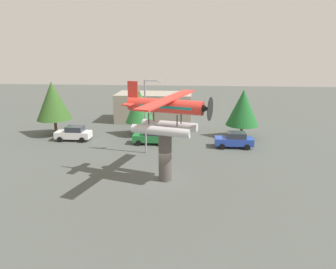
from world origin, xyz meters
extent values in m
plane|color=#4C514C|center=(0.00, 0.00, 0.00)|extent=(140.00, 140.00, 0.00)
cylinder|color=#4C4742|center=(0.00, 0.00, 2.09)|extent=(1.10, 1.10, 4.18)
cylinder|color=silver|center=(-0.28, -0.96, 4.53)|extent=(4.80, 2.01, 0.70)
cylinder|color=#333338|center=(1.01, -0.82, 5.33)|extent=(0.12, 0.12, 0.90)
cylinder|color=#333338|center=(-1.29, -0.15, 5.33)|extent=(0.12, 0.12, 0.90)
cylinder|color=silver|center=(0.28, 0.96, 4.53)|extent=(4.80, 2.01, 0.70)
cylinder|color=#333338|center=(1.29, 0.15, 5.33)|extent=(0.12, 0.12, 0.90)
cylinder|color=#333338|center=(-1.01, 0.82, 5.33)|extent=(0.12, 0.12, 0.90)
cylinder|color=red|center=(0.00, 0.00, 6.33)|extent=(6.26, 2.79, 1.10)
cube|color=teal|center=(0.19, -0.06, 6.33)|extent=(4.49, 2.31, 0.20)
cone|color=#262628|center=(3.12, -0.91, 6.33)|extent=(0.92, 1.04, 0.88)
cylinder|color=black|center=(3.50, -1.02, 6.33)|extent=(0.54, 1.74, 1.80)
cube|color=red|center=(0.38, -0.11, 6.94)|extent=(3.96, 10.29, 0.12)
cube|color=red|center=(-2.69, 0.78, 6.43)|extent=(1.45, 2.88, 0.10)
cube|color=red|center=(-2.69, 0.78, 7.53)|extent=(0.90, 0.37, 1.30)
cube|color=white|center=(-12.15, 10.60, 0.72)|extent=(4.20, 1.70, 0.80)
cube|color=#2D333D|center=(-11.90, 10.60, 1.44)|extent=(2.00, 1.56, 0.64)
cylinder|color=black|center=(-13.50, 11.50, 0.32)|extent=(0.64, 0.22, 0.64)
cylinder|color=black|center=(-13.50, 9.70, 0.32)|extent=(0.64, 0.22, 0.64)
cylinder|color=black|center=(-10.80, 11.50, 0.32)|extent=(0.64, 0.22, 0.64)
cylinder|color=black|center=(-10.80, 9.70, 0.32)|extent=(0.64, 0.22, 0.64)
cube|color=#237A38|center=(-2.54, 9.95, 0.72)|extent=(4.20, 1.70, 0.80)
cube|color=#2D333D|center=(-2.29, 9.95, 1.44)|extent=(2.00, 1.56, 0.64)
cylinder|color=black|center=(-3.89, 10.85, 0.32)|extent=(0.64, 0.22, 0.64)
cylinder|color=black|center=(-3.89, 9.05, 0.32)|extent=(0.64, 0.22, 0.64)
cylinder|color=black|center=(-1.19, 10.85, 0.32)|extent=(0.64, 0.22, 0.64)
cylinder|color=black|center=(-1.19, 9.05, 0.32)|extent=(0.64, 0.22, 0.64)
cube|color=#2847B7|center=(6.91, 9.38, 0.72)|extent=(4.20, 1.70, 0.80)
cube|color=#2D333D|center=(7.16, 9.38, 1.44)|extent=(2.00, 1.56, 0.64)
cylinder|color=black|center=(5.56, 10.28, 0.32)|extent=(0.64, 0.22, 0.64)
cylinder|color=black|center=(5.56, 8.48, 0.32)|extent=(0.64, 0.22, 0.64)
cylinder|color=black|center=(8.26, 10.28, 0.32)|extent=(0.64, 0.22, 0.64)
cylinder|color=black|center=(8.26, 8.48, 0.32)|extent=(0.64, 0.22, 0.64)
cylinder|color=gray|center=(-2.65, 6.70, 3.88)|extent=(0.18, 0.18, 7.75)
cylinder|color=gray|center=(-1.85, 6.70, 7.65)|extent=(1.60, 0.12, 0.12)
cube|color=silver|center=(-1.15, 6.70, 7.60)|extent=(0.50, 0.28, 0.20)
cube|color=#9E9384|center=(-3.67, 22.00, 2.13)|extent=(11.35, 5.97, 4.26)
cylinder|color=brown|center=(-15.36, 12.86, 1.02)|extent=(0.36, 0.36, 2.05)
cone|color=#335B23|center=(-15.36, 12.86, 4.45)|extent=(4.32, 4.32, 4.80)
cylinder|color=brown|center=(-4.47, 13.60, 0.86)|extent=(0.36, 0.36, 1.73)
cone|color=#287033|center=(-4.47, 13.60, 3.78)|extent=(3.69, 3.69, 4.10)
cylinder|color=brown|center=(8.35, 13.42, 0.81)|extent=(0.36, 0.36, 1.62)
cone|color=#1E6028|center=(8.35, 13.42, 3.83)|extent=(3.99, 3.99, 4.43)
camera|label=1|loc=(2.14, -23.34, 10.59)|focal=32.07mm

